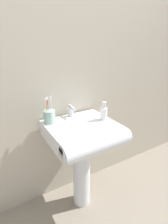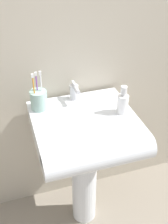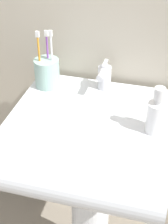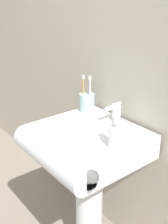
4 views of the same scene
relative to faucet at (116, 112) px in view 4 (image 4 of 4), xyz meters
The scene contains 6 objects.
wall_back 0.37m from the faucet, 91.24° to the left, with size 5.00×0.05×2.40m, color #B7AD99.
sink_pedestal 0.54m from the faucet, 90.71° to the right, with size 0.15×0.15×0.66m, color white.
sink_basin 0.25m from the faucet, 90.55° to the right, with size 0.52×0.52×0.12m.
faucet is the anchor object (origin of this frame).
toothbrush_cup 0.20m from the faucet, behind, with size 0.09×0.09×0.21m.
soap_bottle 0.27m from the faucet, 44.78° to the right, with size 0.06×0.06×0.15m.
Camera 4 is at (0.95, -0.79, 1.41)m, focal length 45.00 mm.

